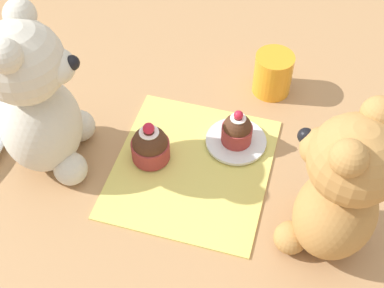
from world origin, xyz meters
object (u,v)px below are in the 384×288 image
Objects in this scene: juice_glass at (273,74)px; cupcake_near_cream_bear at (149,148)px; teddy_bear_cream at (37,101)px; teddy_bear_tan at (341,190)px; saucer_plate at (236,141)px; cupcake_near_tan_bear at (237,130)px.

cupcake_near_cream_bear is at bearing 144.05° from juice_glass.
teddy_bear_cream is at bearing 128.84° from juice_glass.
teddy_bear_tan is (-0.03, -0.41, -0.00)m from teddy_bear_cream.
cupcake_near_cream_bear is 0.77× the size of saucer_plate.
teddy_bear_cream reaches higher than cupcake_near_cream_bear.
juice_glass is (0.27, 0.12, -0.08)m from teddy_bear_tan.
cupcake_near_tan_bear is (0.13, 0.15, -0.08)m from teddy_bear_tan.
teddy_bear_tan is 2.51× the size of saucer_plate.
teddy_bear_cream is 4.05× the size of cupcake_near_tan_bear.
saucer_plate is at bearing -60.13° from cupcake_near_cream_bear.
teddy_bear_tan is 0.30m from juice_glass.
teddy_bear_tan is at bearing -155.65° from juice_glass.
cupcake_near_cream_bear is 0.14m from saucer_plate.
saucer_plate is 0.03m from cupcake_near_tan_bear.
teddy_bear_cream is 0.30m from saucer_plate.
teddy_bear_cream is 0.38m from juice_glass.
juice_glass reaches higher than saucer_plate.
juice_glass is (0.24, -0.29, -0.08)m from teddy_bear_cream.
teddy_bear_tan is 3.28× the size of cupcake_near_cream_bear.
juice_glass is at bearing -12.49° from saucer_plate.
teddy_bear_cream reaches higher than juice_glass.
cupcake_near_cream_bear is 0.99× the size of juice_glass.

